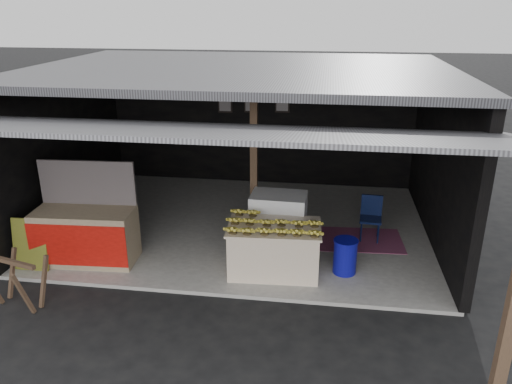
% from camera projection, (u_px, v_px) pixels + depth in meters
% --- Properties ---
extents(ground, '(80.00, 80.00, 0.00)m').
position_uv_depth(ground, '(215.00, 297.00, 7.32)').
color(ground, black).
rests_on(ground, ground).
extents(concrete_slab, '(7.00, 5.00, 0.06)m').
position_uv_depth(concrete_slab, '(243.00, 225.00, 9.63)').
color(concrete_slab, gray).
rests_on(concrete_slab, ground).
extents(shophouse, '(7.40, 7.29, 3.02)m').
position_uv_depth(shophouse, '(245.00, 115.00, 9.18)').
color(shophouse, black).
rests_on(shophouse, ground).
extents(banana_table, '(1.47, 0.96, 0.79)m').
position_uv_depth(banana_table, '(274.00, 249.00, 7.76)').
color(banana_table, silver).
rests_on(banana_table, concrete_slab).
extents(banana_pile, '(1.35, 0.86, 0.16)m').
position_uv_depth(banana_pile, '(274.00, 221.00, 7.60)').
color(banana_pile, gold).
rests_on(banana_pile, banana_table).
extents(white_crate, '(0.94, 0.66, 1.02)m').
position_uv_depth(white_crate, '(278.00, 223.00, 8.42)').
color(white_crate, white).
rests_on(white_crate, concrete_slab).
extents(neighbor_stall, '(1.62, 0.80, 1.63)m').
position_uv_depth(neighbor_stall, '(86.00, 233.00, 8.08)').
color(neighbor_stall, '#998466').
rests_on(neighbor_stall, concrete_slab).
extents(green_signboard, '(0.57, 0.16, 0.84)m').
position_uv_depth(green_signboard, '(30.00, 245.00, 7.84)').
color(green_signboard, black).
rests_on(green_signboard, concrete_slab).
extents(sawhorse, '(0.79, 0.79, 0.73)m').
position_uv_depth(sawhorse, '(17.00, 278.00, 6.94)').
color(sawhorse, '#513928').
rests_on(sawhorse, ground).
extents(water_barrel, '(0.36, 0.36, 0.53)m').
position_uv_depth(water_barrel, '(345.00, 257.00, 7.78)').
color(water_barrel, '#0B0C80').
rests_on(water_barrel, concrete_slab).
extents(plastic_chair, '(0.40, 0.40, 0.79)m').
position_uv_depth(plastic_chair, '(371.00, 214.00, 8.87)').
color(plastic_chair, '#091133').
rests_on(plastic_chair, concrete_slab).
extents(magenta_rug, '(1.55, 1.08, 0.01)m').
position_uv_depth(magenta_rug, '(360.00, 240.00, 8.94)').
color(magenta_rug, '#7F1C5D').
rests_on(magenta_rug, concrete_slab).
extents(picture_frames, '(1.62, 0.04, 0.46)m').
position_uv_depth(picture_frames, '(253.00, 103.00, 11.19)').
color(picture_frames, black).
rests_on(picture_frames, shophouse).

